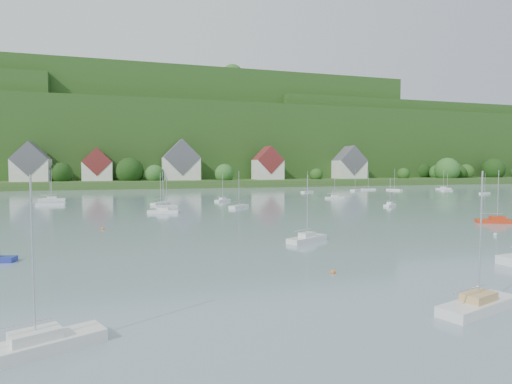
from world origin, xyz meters
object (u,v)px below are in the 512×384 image
near_sailboat_0 (36,344)px  near_sailboat_3 (307,238)px  near_sailboat_2 (478,304)px  near_sailboat_5 (497,220)px

near_sailboat_0 → near_sailboat_3: (24.69, 24.38, -0.02)m
near_sailboat_0 → near_sailboat_3: near_sailboat_0 is taller
near_sailboat_0 → near_sailboat_2: (24.89, -1.29, 0.00)m
near_sailboat_0 → near_sailboat_3: size_ratio=1.08×
near_sailboat_0 → near_sailboat_2: near_sailboat_2 is taller
near_sailboat_2 → near_sailboat_3: 25.67m
near_sailboat_2 → near_sailboat_3: near_sailboat_2 is taller
near_sailboat_0 → near_sailboat_5: (60.07, 30.97, -0.01)m
near_sailboat_2 → near_sailboat_3: (-0.20, 25.67, -0.02)m
near_sailboat_2 → near_sailboat_5: 47.74m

